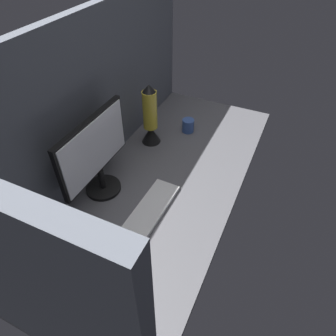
{
  "coord_description": "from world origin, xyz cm",
  "views": [
    {
      "loc": [
        -105.26,
        -52.07,
        113.63
      ],
      "look_at": [
        -7.98,
        0.0,
        14.0
      ],
      "focal_mm": 32.29,
      "sensor_mm": 36.0,
      "label": 1
    }
  ],
  "objects_px": {
    "monitor": "(95,153)",
    "keyboard": "(151,208)",
    "mug_ceramic_blue": "(188,125)",
    "mouse": "(124,260)",
    "lava_lamp": "(150,119)"
  },
  "relations": [
    {
      "from": "mouse",
      "to": "keyboard",
      "type": "bearing_deg",
      "value": -1.89
    },
    {
      "from": "monitor",
      "to": "lava_lamp",
      "type": "bearing_deg",
      "value": -5.11
    },
    {
      "from": "lava_lamp",
      "to": "mouse",
      "type": "bearing_deg",
      "value": -160.34
    },
    {
      "from": "keyboard",
      "to": "mouse",
      "type": "distance_m",
      "value": 0.3
    },
    {
      "from": "monitor",
      "to": "keyboard",
      "type": "bearing_deg",
      "value": -93.78
    },
    {
      "from": "keyboard",
      "to": "lava_lamp",
      "type": "relative_size",
      "value": 0.97
    },
    {
      "from": "keyboard",
      "to": "lava_lamp",
      "type": "height_order",
      "value": "lava_lamp"
    },
    {
      "from": "monitor",
      "to": "mouse",
      "type": "bearing_deg",
      "value": -134.47
    },
    {
      "from": "keyboard",
      "to": "mug_ceramic_blue",
      "type": "distance_m",
      "value": 0.7
    },
    {
      "from": "monitor",
      "to": "mouse",
      "type": "height_order",
      "value": "monitor"
    },
    {
      "from": "mouse",
      "to": "lava_lamp",
      "type": "xyz_separation_m",
      "value": [
        0.79,
        0.28,
        0.14
      ]
    },
    {
      "from": "monitor",
      "to": "lava_lamp",
      "type": "relative_size",
      "value": 1.26
    },
    {
      "from": "mouse",
      "to": "lava_lamp",
      "type": "relative_size",
      "value": 0.25
    },
    {
      "from": "monitor",
      "to": "lava_lamp",
      "type": "distance_m",
      "value": 0.48
    },
    {
      "from": "keyboard",
      "to": "mouse",
      "type": "height_order",
      "value": "mouse"
    }
  ]
}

